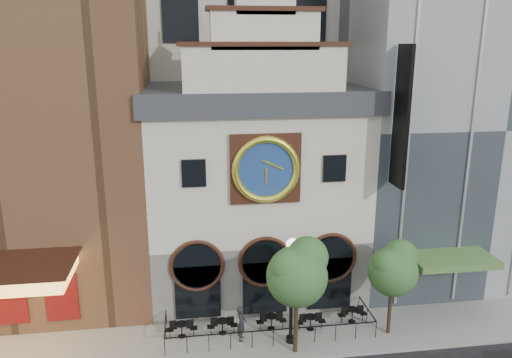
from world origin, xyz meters
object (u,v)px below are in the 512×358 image
object	(u,v)px
bistro_0	(182,329)
bistro_4	(352,314)
lamppost	(292,279)
tree_left	(298,271)
pedestrian	(241,323)
bistro_2	(271,321)
tree_right	(394,268)
bistro_3	(310,321)
bistro_1	(222,326)

from	to	relation	value
bistro_0	bistro_4	distance (m)	9.08
lamppost	tree_left	bearing A→B (deg)	-86.48
pedestrian	tree_left	xyz separation A→B (m)	(2.53, -1.32, 3.32)
bistro_0	pedestrian	size ratio (longest dim) A/B	0.86
lamppost	tree_left	xyz separation A→B (m)	(0.12, -0.77, 0.79)
tree_left	bistro_4	bearing A→B (deg)	31.14
pedestrian	bistro_0	bearing A→B (deg)	90.44
bistro_2	tree_right	world-z (taller)	tree_right
bistro_3	bistro_4	bearing A→B (deg)	9.65
pedestrian	bistro_2	bearing A→B (deg)	-52.15
bistro_0	bistro_1	bearing A→B (deg)	-0.10
tree_right	bistro_1	bearing A→B (deg)	172.86
pedestrian	tree_right	size ratio (longest dim) A/B	0.37
bistro_1	bistro_3	bearing A→B (deg)	-3.06
bistro_0	bistro_2	size ratio (longest dim) A/B	1.00
bistro_1	tree_right	xyz separation A→B (m)	(8.56, -1.07, 3.21)
bistro_3	lamppost	world-z (taller)	lamppost
bistro_1	bistro_2	bearing A→B (deg)	2.22
bistro_4	lamppost	world-z (taller)	lamppost
tree_left	tree_right	distance (m)	5.23
bistro_0	pedestrian	bearing A→B (deg)	-12.63
tree_left	lamppost	bearing A→B (deg)	98.57
bistro_3	tree_left	distance (m)	4.32
tree_right	bistro_4	bearing A→B (deg)	141.63
bistro_0	tree_right	distance (m)	11.17
bistro_4	tree_left	world-z (taller)	tree_left
bistro_4	lamppost	xyz separation A→B (m)	(-3.67, -1.38, 2.99)
bistro_1	bistro_4	world-z (taller)	same
tree_right	pedestrian	bearing A→B (deg)	176.96
bistro_3	tree_left	size ratio (longest dim) A/B	0.27
bistro_2	tree_left	size ratio (longest dim) A/B	0.27
bistro_4	tree_right	world-z (taller)	tree_right
bistro_4	bistro_2	bearing A→B (deg)	-179.17
bistro_1	bistro_3	size ratio (longest dim) A/B	1.00
lamppost	tree_right	distance (m)	5.24
bistro_0	tree_right	xyz separation A→B (m)	(10.64, -1.08, 3.21)
lamppost	tree_left	world-z (taller)	tree_left
pedestrian	lamppost	world-z (taller)	lamppost
bistro_4	tree_right	distance (m)	3.77
bistro_0	lamppost	xyz separation A→B (m)	(5.41, -1.22, 2.99)
bistro_3	pedestrian	distance (m)	3.73
bistro_4	tree_right	bearing A→B (deg)	-38.37
bistro_2	bistro_3	xyz separation A→B (m)	(2.02, -0.35, 0.00)
bistro_2	tree_right	distance (m)	6.89
bistro_4	lamppost	size ratio (longest dim) A/B	0.28
bistro_2	pedestrian	xyz separation A→B (m)	(-1.66, -0.77, 0.46)
bistro_0	pedestrian	xyz separation A→B (m)	(2.99, -0.67, 0.46)
bistro_4	bistro_0	bearing A→B (deg)	-178.99
tree_left	bistro_3	bearing A→B (deg)	56.57
pedestrian	lamppost	distance (m)	3.54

